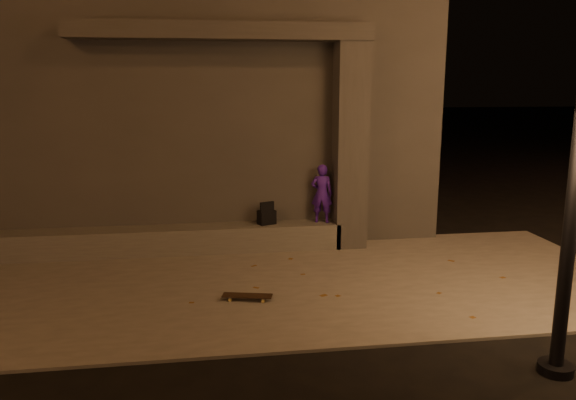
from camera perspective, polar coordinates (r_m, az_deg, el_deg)
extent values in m
plane|color=black|center=(6.62, -0.34, -14.64)|extent=(120.00, 120.00, 0.00)
cube|color=#656059|center=(8.44, -2.26, -8.51)|extent=(11.00, 4.40, 0.04)
cube|color=#3D3B37|center=(12.38, -9.33, 10.05)|extent=(9.00, 5.00, 5.20)
cube|color=#56544E|center=(10.01, -11.96, -4.00)|extent=(6.00, 0.55, 0.45)
cube|color=#3D3B37|center=(10.01, 6.32, 5.38)|extent=(0.55, 0.55, 3.60)
cube|color=#3D3B37|center=(9.71, -6.71, 16.65)|extent=(5.00, 0.70, 0.28)
imported|color=#3E1795|center=(10.02, 3.45, 0.67)|extent=(0.44, 0.36, 1.05)
cube|color=black|center=(9.95, -2.18, -1.77)|extent=(0.35, 0.29, 0.25)
cube|color=black|center=(9.91, -2.19, -0.59)|extent=(0.26, 0.13, 0.18)
cube|color=black|center=(7.77, -4.16, -9.66)|extent=(0.70, 0.33, 0.01)
cylinder|color=tan|center=(7.82, -2.42, -9.85)|extent=(0.05, 0.04, 0.05)
cylinder|color=tan|center=(7.70, -2.54, -10.21)|extent=(0.05, 0.04, 0.05)
cylinder|color=tan|center=(7.89, -5.73, -9.71)|extent=(0.05, 0.04, 0.05)
cylinder|color=tan|center=(7.77, -5.91, -10.06)|extent=(0.05, 0.04, 0.05)
cube|color=#99999E|center=(7.75, -2.48, -9.83)|extent=(0.07, 0.15, 0.01)
cube|color=#99999E|center=(7.82, -5.83, -9.69)|extent=(0.07, 0.15, 0.01)
cylinder|color=black|center=(6.68, 25.53, -15.16)|extent=(0.36, 0.36, 0.10)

